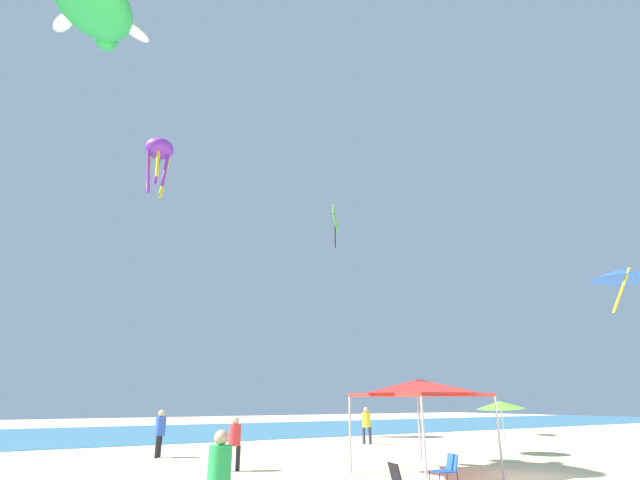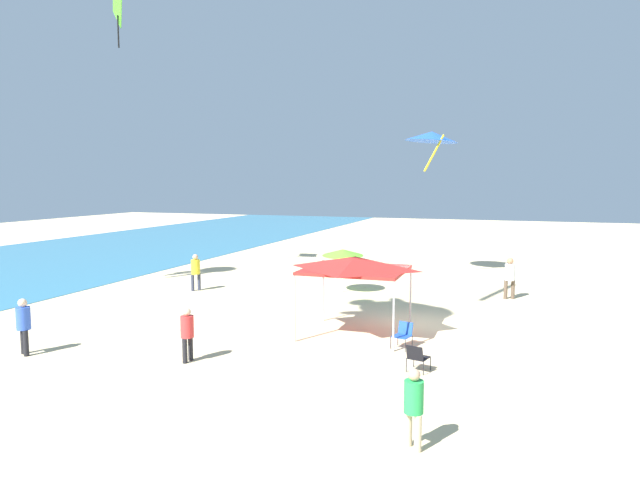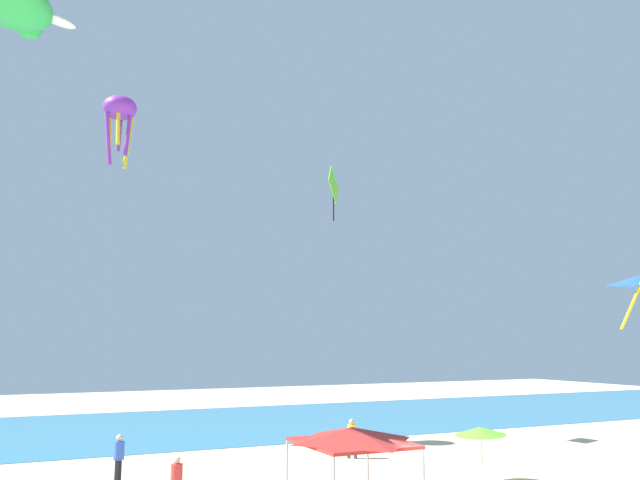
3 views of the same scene
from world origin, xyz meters
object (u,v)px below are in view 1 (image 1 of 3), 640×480
(beach_umbrella, at_px, (500,405))
(folding_chair_left_of_tent, at_px, (447,468))
(canopy_tent, at_px, (419,388))
(kite_diamond_lime, at_px, (335,220))
(person_by_tent, at_px, (367,422))
(folding_chair_facing_ocean, at_px, (402,479))
(kite_delta_blue, at_px, (623,274))
(person_near_umbrella, at_px, (160,429))
(person_beachcomber, at_px, (235,439))
(person_kite_handler, at_px, (219,474))
(kite_octopus_purple, at_px, (159,152))
(kite_turtle_green, at_px, (94,6))

(beach_umbrella, bearing_deg, folding_chair_left_of_tent, -150.39)
(canopy_tent, distance_m, kite_diamond_lime, 20.70)
(person_by_tent, bearing_deg, beach_umbrella, 149.49)
(folding_chair_facing_ocean, distance_m, kite_delta_blue, 17.86)
(folding_chair_facing_ocean, distance_m, person_near_umbrella, 12.14)
(person_beachcomber, xyz_separation_m, person_near_umbrella, (-1.14, 5.19, 0.08))
(beach_umbrella, bearing_deg, person_kite_handler, -157.61)
(folding_chair_facing_ocean, relative_size, kite_delta_blue, 0.23)
(kite_octopus_purple, relative_size, kite_diamond_lime, 1.28)
(person_beachcomber, xyz_separation_m, kite_diamond_lime, (11.50, 11.37, 13.68))
(person_kite_handler, relative_size, kite_delta_blue, 0.46)
(person_near_umbrella, distance_m, kite_turtle_green, 17.84)
(person_kite_handler, height_order, kite_diamond_lime, kite_diamond_lime)
(beach_umbrella, xyz_separation_m, kite_octopus_purple, (-12.11, 17.35, 17.12))
(folding_chair_left_of_tent, bearing_deg, person_near_umbrella, -142.17)
(kite_diamond_lime, height_order, kite_turtle_green, kite_turtle_green)
(kite_diamond_lime, bearing_deg, canopy_tent, -156.69)
(canopy_tent, relative_size, beach_umbrella, 1.58)
(folding_chair_left_of_tent, height_order, person_by_tent, person_by_tent)
(folding_chair_left_of_tent, height_order, kite_octopus_purple, kite_octopus_purple)
(person_near_umbrella, bearing_deg, kite_turtle_green, -35.01)
(beach_umbrella, relative_size, person_near_umbrella, 1.23)
(folding_chair_left_of_tent, bearing_deg, kite_turtle_green, -116.36)
(canopy_tent, height_order, kite_delta_blue, kite_delta_blue)
(kite_delta_blue, bearing_deg, folding_chair_facing_ocean, 171.90)
(person_kite_handler, distance_m, person_near_umbrella, 12.77)
(person_near_umbrella, relative_size, kite_delta_blue, 0.50)
(beach_umbrella, bearing_deg, kite_octopus_purple, 124.91)
(canopy_tent, bearing_deg, folding_chair_left_of_tent, -116.41)
(person_beachcomber, xyz_separation_m, kite_delta_blue, (17.49, -4.55, 6.90))
(beach_umbrella, xyz_separation_m, folding_chair_facing_ocean, (-10.32, -5.43, -1.50))
(kite_diamond_lime, bearing_deg, kite_turtle_green, 163.62)
(person_by_tent, height_order, kite_turtle_green, kite_turtle_green)
(folding_chair_left_of_tent, relative_size, person_beachcomber, 0.49)
(kite_delta_blue, bearing_deg, canopy_tent, 161.57)
(canopy_tent, relative_size, person_near_umbrella, 1.95)
(canopy_tent, relative_size, person_beachcomber, 2.11)
(canopy_tent, distance_m, folding_chair_facing_ocean, 4.70)
(beach_umbrella, height_order, kite_turtle_green, kite_turtle_green)
(folding_chair_facing_ocean, height_order, kite_turtle_green, kite_turtle_green)
(folding_chair_left_of_tent, bearing_deg, canopy_tent, 168.06)
(kite_delta_blue, bearing_deg, person_kite_handler, 172.22)
(canopy_tent, xyz_separation_m, kite_delta_blue, (12.91, -0.64, 5.34))
(folding_chair_left_of_tent, height_order, folding_chair_facing_ocean, same)
(kite_octopus_purple, height_order, kite_delta_blue, kite_octopus_purple)
(person_near_umbrella, height_order, kite_delta_blue, kite_delta_blue)
(person_kite_handler, height_order, kite_turtle_green, kite_turtle_green)
(folding_chair_left_of_tent, height_order, person_kite_handler, person_kite_handler)
(folding_chair_facing_ocean, bearing_deg, kite_octopus_purple, 18.16)
(person_near_umbrella, distance_m, kite_delta_blue, 22.10)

